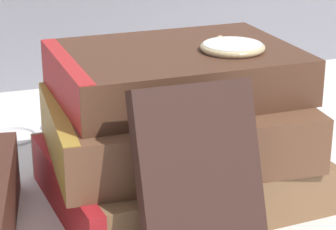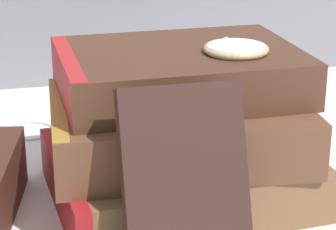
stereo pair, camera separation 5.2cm
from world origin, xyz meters
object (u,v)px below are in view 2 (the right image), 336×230
at_px(book_leaning_front, 186,191).
at_px(book_flat_top, 173,73).
at_px(book_flat_bottom, 173,174).
at_px(reading_glasses, 59,125).
at_px(pocket_watch, 236,49).
at_px(book_flat_middle, 170,127).

bearing_deg(book_leaning_front, book_flat_top, 80.69).
xyz_separation_m(book_flat_bottom, reading_glasses, (-0.08, 0.18, -0.02)).
bearing_deg(pocket_watch, book_flat_middle, 176.36).
bearing_deg(reading_glasses, book_flat_middle, -79.64).
relative_size(book_flat_bottom, reading_glasses, 1.79).
bearing_deg(reading_glasses, book_leaning_front, -90.51).
bearing_deg(book_flat_bottom, book_flat_top, 72.55).
xyz_separation_m(pocket_watch, reading_glasses, (-0.13, 0.18, -0.12)).
distance_m(pocket_watch, reading_glasses, 0.25).
bearing_deg(book_leaning_front, reading_glasses, 102.27).
distance_m(book_flat_middle, book_flat_top, 0.04).
relative_size(book_flat_middle, reading_glasses, 1.69).
bearing_deg(book_flat_top, reading_glasses, 114.76).
xyz_separation_m(book_flat_middle, book_flat_top, (0.01, 0.01, 0.04)).
bearing_deg(pocket_watch, book_flat_bottom, 175.66).
bearing_deg(reading_glasses, pocket_watch, -67.67).
xyz_separation_m(book_leaning_front, pocket_watch, (0.07, 0.10, 0.06)).
xyz_separation_m(book_flat_top, book_leaning_front, (-0.02, -0.12, -0.04)).
distance_m(book_leaning_front, pocket_watch, 0.14).
bearing_deg(book_leaning_front, book_flat_bottom, 81.11).
relative_size(book_flat_bottom, book_flat_middle, 1.05).
bearing_deg(book_flat_top, book_flat_middle, -112.79).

